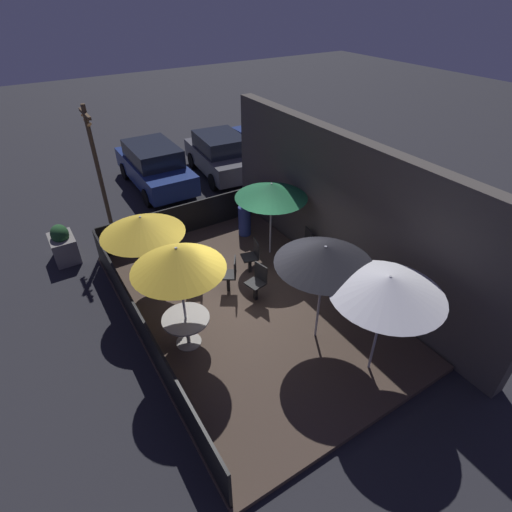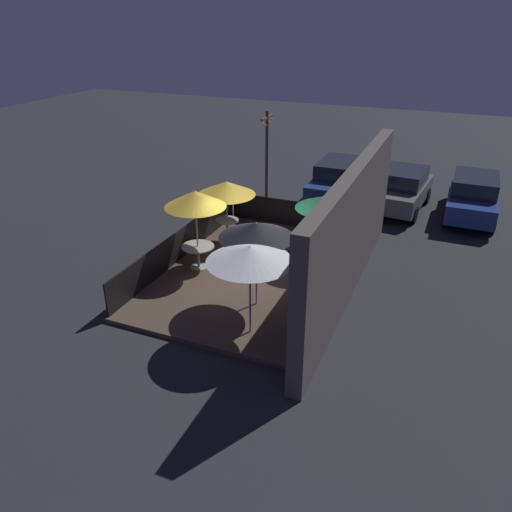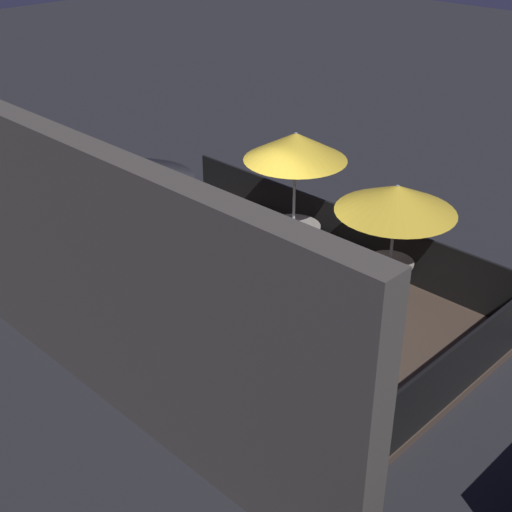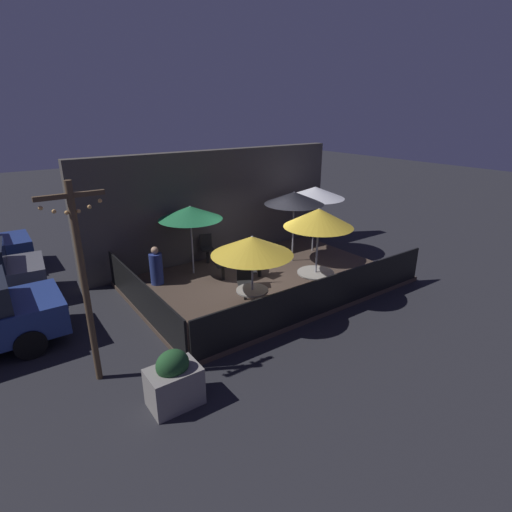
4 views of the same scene
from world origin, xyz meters
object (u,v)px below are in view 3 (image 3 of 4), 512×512
patio_umbrella_4 (231,270)px  patio_chair_4 (229,284)px  patio_umbrella_0 (296,147)px  patron_0 (306,399)px  patio_umbrella_3 (135,169)px  patio_chair_1 (162,353)px  patio_umbrella_2 (73,156)px  patio_chair_2 (253,320)px  dining_table_1 (389,270)px  patio_umbrella_1 (397,199)px  dining_table_0 (293,232)px  patio_chair_0 (273,288)px  patio_chair_3 (328,287)px

patio_umbrella_4 → patio_chair_4: size_ratio=2.24×
patio_umbrella_0 → patron_0: bearing=134.0°
patio_umbrella_3 → patio_chair_1: (-2.40, 1.50, -1.61)m
patio_umbrella_2 → patio_chair_2: 4.27m
patio_umbrella_2 → dining_table_1: (-4.59, -2.81, -1.50)m
patio_umbrella_0 → patio_umbrella_1: 2.10m
patio_chair_2 → patio_umbrella_2: bearing=109.3°
patio_umbrella_1 → patron_0: bearing=108.2°
patio_umbrella_3 → patio_chair_2: bearing=179.2°
dining_table_0 → patio_umbrella_3: bearing=62.4°
patio_umbrella_3 → patron_0: 4.78m
patio_chair_0 → patio_chair_3: size_ratio=1.01×
patio_umbrella_2 → patio_chair_0: (-3.55, -1.17, -1.58)m
patio_chair_1 → patio_chair_4: size_ratio=1.00×
patio_umbrella_1 → patio_chair_1: patio_umbrella_1 is taller
patio_umbrella_2 → patio_chair_3: (-4.14, -1.81, -1.59)m
patio_chair_1 → patio_chair_3: bearing=4.1°
patio_chair_0 → patio_chair_4: (0.59, 0.40, 0.00)m
patio_chair_0 → patio_chair_4: size_ratio=1.00×
patio_umbrella_4 → patio_chair_4: (1.49, -1.35, -1.40)m
patio_umbrella_4 → dining_table_1: 3.64m
patio_umbrella_2 → patio_umbrella_4: size_ratio=1.08×
patio_chair_2 → patio_umbrella_3: bearing=103.8°
patio_umbrella_0 → dining_table_0: patio_umbrella_0 is taller
patio_umbrella_1 → patio_umbrella_4: bearing=87.5°
patio_chair_1 → patio_chair_2: bearing=2.1°
patio_chair_1 → patio_umbrella_4: bearing=-41.4°
patio_umbrella_2 → patio_chair_2: (-3.94, -0.32, -1.59)m
patio_chair_3 → patio_umbrella_1: bearing=0.0°
patio_umbrella_4 → dining_table_0: 4.11m
patio_umbrella_4 → patron_0: (-1.22, -0.10, -1.42)m
patio_chair_1 → patio_chair_2: size_ratio=1.01×
patron_0 → dining_table_0: bearing=-80.3°
patio_umbrella_0 → patron_0: (-3.15, 3.26, -1.69)m
dining_table_1 → patio_umbrella_2: bearing=31.4°
dining_table_0 → patio_chair_0: size_ratio=1.04×
patio_umbrella_3 → patio_chair_4: patio_umbrella_3 is taller
patron_0 → patio_umbrella_2: bearing=-39.2°
patio_chair_2 → patron_0: 1.90m
patio_umbrella_4 → patio_chair_2: 1.75m
patio_umbrella_3 → patron_0: size_ratio=2.05×
patio_chair_0 → patio_chair_2: 0.94m
patio_chair_0 → patio_chair_2: size_ratio=1.01×
patio_chair_0 → patio_chair_1: bearing=-145.0°
dining_table_0 → patron_0: bearing=134.0°
dining_table_1 → patio_chair_1: (0.94, 3.95, -0.08)m
patio_chair_1 → patio_chair_2: (-0.29, -1.46, -0.01)m
dining_table_0 → patio_chair_3: (-1.62, 0.98, -0.06)m
patio_umbrella_2 → patio_chair_0: patio_umbrella_2 is taller
patio_umbrella_3 → patio_chair_2: (-2.69, 0.04, -1.61)m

